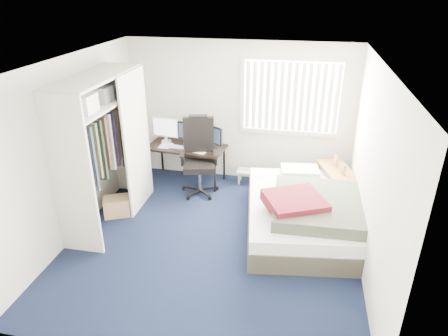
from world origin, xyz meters
TOP-DOWN VIEW (x-y plane):
  - ground at (0.00, 0.00)m, footprint 4.20×4.20m
  - room_shell at (0.00, 0.00)m, footprint 4.20×4.20m
  - window_assembly at (0.90, 2.04)m, footprint 1.72×0.09m
  - closet at (-1.67, 0.27)m, footprint 0.64×1.84m
  - desk at (-0.88, 1.76)m, footprint 1.45×0.79m
  - office_chair at (-0.57, 1.41)m, footprint 0.76×0.76m
  - footstool at (0.19, 1.85)m, footprint 0.32×0.26m
  - nightstand at (1.75, 1.48)m, footprint 0.69×0.95m
  - bed at (1.27, 0.51)m, footprint 1.92×2.39m
  - pine_box at (-1.65, 0.36)m, footprint 0.48×0.43m

SIDE VIEW (x-z plane):
  - ground at x=0.00m, z-range 0.00..0.00m
  - pine_box at x=-1.65m, z-range 0.00..0.29m
  - footstool at x=0.19m, z-range 0.07..0.32m
  - bed at x=1.27m, z-range -0.06..0.66m
  - office_chair at x=-0.57m, z-range -0.16..1.18m
  - nightstand at x=1.75m, z-range 0.14..0.91m
  - desk at x=-0.88m, z-range 0.15..1.29m
  - closet at x=-1.67m, z-range 0.24..2.46m
  - room_shell at x=0.00m, z-range -0.59..3.61m
  - window_assembly at x=0.90m, z-range 0.94..2.26m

